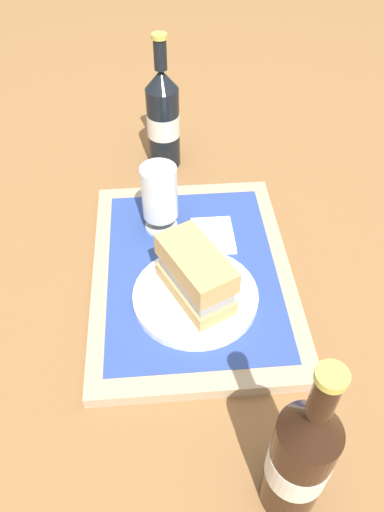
# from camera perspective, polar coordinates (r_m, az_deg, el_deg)

# --- Properties ---
(ground_plane) EXTENTS (3.00, 3.00, 0.00)m
(ground_plane) POSITION_cam_1_polar(r_m,az_deg,el_deg) (0.81, 0.00, -2.47)
(ground_plane) COLOR olive
(tray) EXTENTS (0.44, 0.32, 0.02)m
(tray) POSITION_cam_1_polar(r_m,az_deg,el_deg) (0.80, 0.00, -1.99)
(tray) COLOR tan
(tray) RESTS_ON ground_plane
(placemat) EXTENTS (0.38, 0.27, 0.00)m
(placemat) POSITION_cam_1_polar(r_m,az_deg,el_deg) (0.79, 0.00, -1.48)
(placemat) COLOR #2D4793
(placemat) RESTS_ON tray
(plate) EXTENTS (0.19, 0.19, 0.01)m
(plate) POSITION_cam_1_polar(r_m,az_deg,el_deg) (0.75, 0.33, -4.69)
(plate) COLOR white
(plate) RESTS_ON placemat
(sandwich) EXTENTS (0.14, 0.11, 0.08)m
(sandwich) POSITION_cam_1_polar(r_m,az_deg,el_deg) (0.71, 0.21, -1.93)
(sandwich) COLOR tan
(sandwich) RESTS_ON plate
(beer_glass) EXTENTS (0.06, 0.06, 0.12)m
(beer_glass) POSITION_cam_1_polar(r_m,az_deg,el_deg) (0.82, -3.77, 6.92)
(beer_glass) COLOR silver
(beer_glass) RESTS_ON placemat
(napkin_folded) EXTENTS (0.09, 0.07, 0.01)m
(napkin_folded) POSITION_cam_1_polar(r_m,az_deg,el_deg) (0.84, 2.47, 2.39)
(napkin_folded) COLOR white
(napkin_folded) RESTS_ON placemat
(beer_bottle) EXTENTS (0.07, 0.07, 0.27)m
(beer_bottle) POSITION_cam_1_polar(r_m,az_deg,el_deg) (1.00, -3.37, 15.68)
(beer_bottle) COLOR black
(beer_bottle) RESTS_ON ground_plane
(second_bottle) EXTENTS (0.07, 0.07, 0.27)m
(second_bottle) POSITION_cam_1_polar(r_m,az_deg,el_deg) (0.55, 12.45, -21.87)
(second_bottle) COLOR black
(second_bottle) RESTS_ON ground_plane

